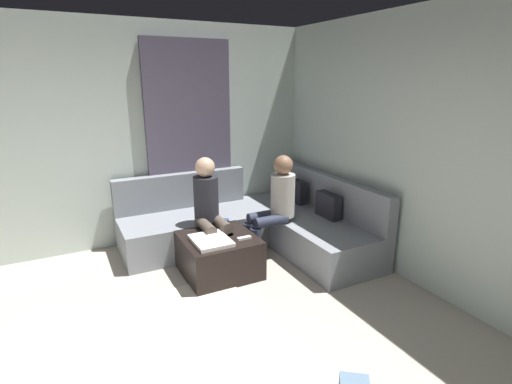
{
  "coord_description": "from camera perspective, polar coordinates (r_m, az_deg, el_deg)",
  "views": [
    {
      "loc": [
        2.0,
        -0.24,
        2.04
      ],
      "look_at": [
        -1.63,
        1.63,
        0.85
      ],
      "focal_mm": 27.55,
      "sensor_mm": 36.0,
      "label": 1
    }
  ],
  "objects": [
    {
      "name": "wall_left",
      "position": [
        4.99,
        -24.42,
        6.88
      ],
      "size": [
        0.12,
        6.0,
        2.7
      ],
      "primitive_type": "cube",
      "color": "silver",
      "rests_on": "ground_plane"
    },
    {
      "name": "folded_blanket",
      "position": [
        4.07,
        -6.57,
        -7.01
      ],
      "size": [
        0.44,
        0.36,
        0.04
      ],
      "primitive_type": "cube",
      "color": "white",
      "rests_on": "ottoman"
    },
    {
      "name": "sectional_couch",
      "position": [
        4.92,
        0.17,
        -4.69
      ],
      "size": [
        2.1,
        2.55,
        0.87
      ],
      "color": "gray",
      "rests_on": "ground_plane"
    },
    {
      "name": "person_on_couch_side",
      "position": [
        4.41,
        -6.78,
        -2.14
      ],
      "size": [
        0.6,
        0.3,
        1.2
      ],
      "rotation": [
        0.0,
        0.0,
        -1.57
      ],
      "color": "brown",
      "rests_on": "ground_plane"
    },
    {
      "name": "ottoman",
      "position": [
        4.29,
        -5.43,
        -9.08
      ],
      "size": [
        0.76,
        0.76,
        0.42
      ],
      "primitive_type": "cube",
      "color": "black",
      "rests_on": "ground_plane"
    },
    {
      "name": "person_on_couch_back",
      "position": [
        4.53,
        2.83,
        -1.53
      ],
      "size": [
        0.3,
        0.6,
        1.2
      ],
      "rotation": [
        0.0,
        0.0,
        3.14
      ],
      "color": "#2D3347",
      "rests_on": "ground_plane"
    },
    {
      "name": "curtain_panel",
      "position": [
        5.14,
        -9.57,
        7.2
      ],
      "size": [
        0.06,
        1.1,
        2.5
      ],
      "primitive_type": "cube",
      "color": "#595166",
      "rests_on": "ground_plane"
    },
    {
      "name": "game_remote",
      "position": [
        4.13,
        -1.72,
        -6.69
      ],
      "size": [
        0.05,
        0.15,
        0.02
      ],
      "primitive_type": "cube",
      "color": "white",
      "rests_on": "ottoman"
    },
    {
      "name": "wall_back",
      "position": [
        3.82,
        30.12,
        3.62
      ],
      "size": [
        6.0,
        0.12,
        2.7
      ],
      "primitive_type": "cube",
      "color": "silver",
      "rests_on": "ground_plane"
    },
    {
      "name": "coffee_mug",
      "position": [
        4.44,
        -4.43,
        -4.55
      ],
      "size": [
        0.08,
        0.08,
        0.1
      ],
      "primitive_type": "cylinder",
      "color": "#334C72",
      "rests_on": "ottoman"
    }
  ]
}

